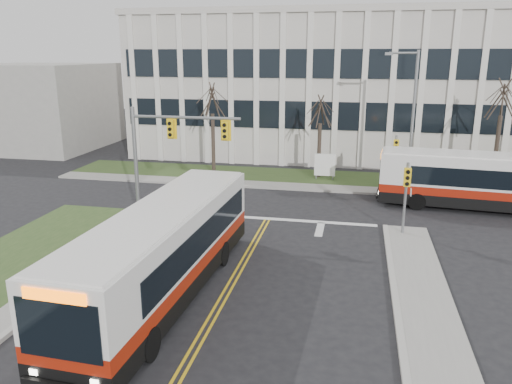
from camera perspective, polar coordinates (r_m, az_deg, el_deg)
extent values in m
plane|color=black|center=(20.65, -2.71, -10.23)|extent=(120.00, 120.00, 0.00)
cube|color=#9E9B93|center=(16.02, 20.88, -19.39)|extent=(2.00, 26.00, 0.14)
cube|color=#9E9B93|center=(34.38, 11.70, 0.23)|extent=(44.00, 1.60, 0.14)
cube|color=#2F481F|center=(37.10, 11.72, 1.33)|extent=(44.00, 5.00, 0.12)
cube|color=beige|center=(48.10, 12.17, 11.69)|extent=(40.00, 16.00, 12.00)
cube|color=#9E9B93|center=(53.86, -23.54, 9.00)|extent=(12.00, 12.00, 8.00)
cylinder|color=slate|center=(28.51, -13.57, 3.23)|extent=(0.22, 0.22, 6.20)
cylinder|color=slate|center=(26.95, -8.06, 8.43)|extent=(6.00, 0.16, 0.16)
cube|color=yellow|center=(27.16, -9.72, 7.14)|extent=(0.34, 0.24, 0.92)
cube|color=yellow|center=(26.24, -3.55, 7.04)|extent=(0.34, 0.24, 0.92)
cylinder|color=slate|center=(26.11, 16.67, -0.83)|extent=(0.14, 0.14, 3.80)
cube|color=yellow|center=(25.62, 16.91, 1.62)|extent=(0.34, 0.24, 0.92)
cylinder|color=slate|center=(34.34, 15.54, 3.10)|extent=(0.14, 0.14, 3.80)
cube|color=yellow|center=(33.92, 15.71, 5.01)|extent=(0.34, 0.24, 0.92)
cylinder|color=slate|center=(34.67, 17.45, 7.61)|extent=(0.20, 0.20, 9.20)
cylinder|color=slate|center=(34.31, 16.52, 15.00)|extent=(1.80, 0.14, 0.14)
cube|color=slate|center=(34.25, 14.97, 15.02)|extent=(0.50, 0.25, 0.18)
cylinder|color=slate|center=(36.61, 6.90, 2.07)|extent=(0.08, 0.08, 1.00)
cylinder|color=slate|center=(36.54, 8.77, 1.97)|extent=(0.08, 0.08, 1.00)
cube|color=white|center=(36.41, 7.87, 3.09)|extent=(1.50, 0.12, 1.60)
cylinder|color=#42352B|center=(38.14, -4.91, 5.45)|extent=(0.28, 0.28, 4.62)
cylinder|color=#42352B|center=(36.96, 7.22, 4.64)|extent=(0.28, 0.28, 4.09)
cylinder|color=#42352B|center=(37.76, 25.72, 4.11)|extent=(0.28, 0.28, 4.95)
cube|color=#A12814|center=(23.65, -18.49, -6.36)|extent=(0.55, 0.51, 0.95)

